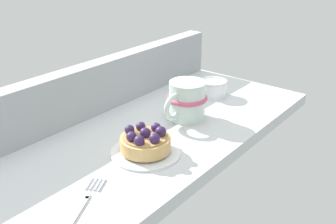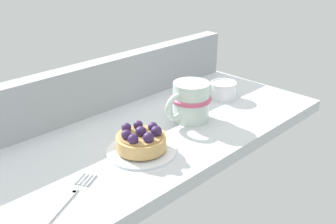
# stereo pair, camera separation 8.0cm
# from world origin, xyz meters

# --- Properties ---
(ground_plane) EXTENTS (0.82, 0.36, 0.03)m
(ground_plane) POSITION_xyz_m (0.00, 0.00, -0.01)
(ground_plane) COLOR silver
(window_rail_back) EXTENTS (0.81, 0.04, 0.12)m
(window_rail_back) POSITION_xyz_m (0.00, 0.16, 0.06)
(window_rail_back) COLOR #9EA3A8
(window_rail_back) RESTS_ON ground_plane
(dessert_plate) EXTENTS (0.13, 0.13, 0.01)m
(dessert_plate) POSITION_xyz_m (-0.07, -0.06, 0.00)
(dessert_plate) COLOR silver
(dessert_plate) RESTS_ON ground_plane
(raspberry_tart) EXTENTS (0.09, 0.09, 0.05)m
(raspberry_tart) POSITION_xyz_m (-0.07, -0.06, 0.03)
(raspberry_tart) COLOR tan
(raspberry_tart) RESTS_ON dessert_plate
(coffee_mug) EXTENTS (0.12, 0.09, 0.09)m
(coffee_mug) POSITION_xyz_m (0.10, -0.02, 0.04)
(coffee_mug) COLOR silver
(coffee_mug) RESTS_ON ground_plane
(dessert_fork) EXTENTS (0.16, 0.09, 0.01)m
(dessert_fork) POSITION_xyz_m (-0.25, -0.09, 0.00)
(dessert_fork) COLOR #B7B7BC
(dessert_fork) RESTS_ON ground_plane
(sugar_bowl) EXTENTS (0.07, 0.07, 0.04)m
(sugar_bowl) POSITION_xyz_m (0.26, -0.00, 0.02)
(sugar_bowl) COLOR white
(sugar_bowl) RESTS_ON ground_plane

